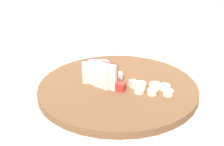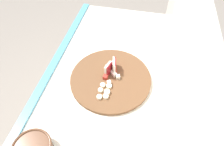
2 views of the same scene
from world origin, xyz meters
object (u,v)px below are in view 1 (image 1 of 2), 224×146
(cutting_board, at_px, (118,89))
(banana_slice_rows, at_px, (154,89))
(apple_wedge_fan, at_px, (100,74))
(apple_dice_pile, at_px, (118,81))

(cutting_board, xyz_separation_m, banana_slice_rows, (0.09, -0.01, 0.02))
(cutting_board, distance_m, apple_wedge_fan, 0.06)
(apple_wedge_fan, bearing_deg, cutting_board, 3.83)
(banana_slice_rows, bearing_deg, apple_dice_pile, 171.18)
(cutting_board, relative_size, apple_dice_pile, 4.33)
(apple_dice_pile, distance_m, banana_slice_rows, 0.09)
(cutting_board, relative_size, banana_slice_rows, 4.25)
(banana_slice_rows, bearing_deg, apple_wedge_fan, 177.12)
(apple_wedge_fan, distance_m, banana_slice_rows, 0.14)
(cutting_board, height_order, banana_slice_rows, banana_slice_rows)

